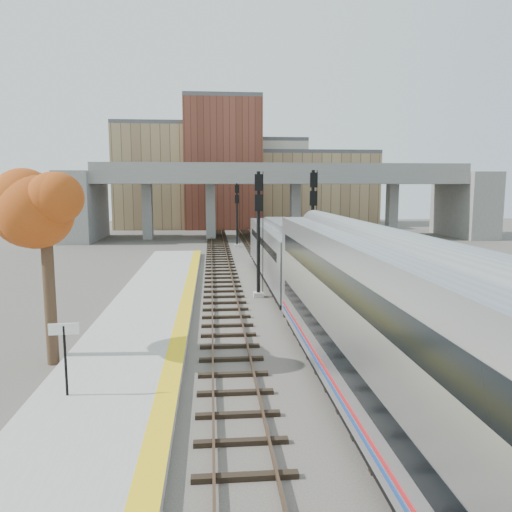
{
  "coord_description": "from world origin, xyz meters",
  "views": [
    {
      "loc": [
        -3.9,
        -19.55,
        6.73
      ],
      "look_at": [
        -1.22,
        10.45,
        2.5
      ],
      "focal_mm": 35.0,
      "sensor_mm": 36.0,
      "label": 1
    }
  ],
  "objects_px": {
    "car_c": "(430,247)",
    "coach": "(415,349)",
    "locomotive": "(283,251)",
    "car_b": "(395,248)",
    "signal_mast_far": "(237,216)",
    "tree": "(44,196)",
    "signal_mast_near": "(258,234)",
    "car_a": "(395,257)",
    "signal_mast_mid": "(312,226)"
  },
  "relations": [
    {
      "from": "car_c",
      "to": "coach",
      "type": "bearing_deg",
      "value": -114.93
    },
    {
      "from": "coach",
      "to": "car_c",
      "type": "bearing_deg",
      "value": 65.19
    },
    {
      "from": "locomotive",
      "to": "car_c",
      "type": "xyz_separation_m",
      "value": [
        17.27,
        14.74,
        -1.71
      ]
    },
    {
      "from": "locomotive",
      "to": "car_b",
      "type": "xyz_separation_m",
      "value": [
        13.14,
        13.55,
        -1.62
      ]
    },
    {
      "from": "signal_mast_far",
      "to": "car_b",
      "type": "bearing_deg",
      "value": -26.34
    },
    {
      "from": "locomotive",
      "to": "tree",
      "type": "relative_size",
      "value": 2.22
    },
    {
      "from": "locomotive",
      "to": "coach",
      "type": "bearing_deg",
      "value": -90.0
    },
    {
      "from": "coach",
      "to": "tree",
      "type": "relative_size",
      "value": 2.91
    },
    {
      "from": "signal_mast_near",
      "to": "car_b",
      "type": "relative_size",
      "value": 2.04
    },
    {
      "from": "tree",
      "to": "car_a",
      "type": "relative_size",
      "value": 2.42
    },
    {
      "from": "tree",
      "to": "car_b",
      "type": "relative_size",
      "value": 2.3
    },
    {
      "from": "signal_mast_far",
      "to": "tree",
      "type": "relative_size",
      "value": 0.82
    },
    {
      "from": "locomotive",
      "to": "coach",
      "type": "height_order",
      "value": "coach"
    },
    {
      "from": "signal_mast_mid",
      "to": "coach",
      "type": "bearing_deg",
      "value": -95.11
    },
    {
      "from": "signal_mast_near",
      "to": "tree",
      "type": "distance_m",
      "value": 14.16
    },
    {
      "from": "coach",
      "to": "tree",
      "type": "bearing_deg",
      "value": 145.22
    },
    {
      "from": "tree",
      "to": "car_c",
      "type": "height_order",
      "value": "tree"
    },
    {
      "from": "signal_mast_far",
      "to": "locomotive",
      "type": "bearing_deg",
      "value": -84.31
    },
    {
      "from": "tree",
      "to": "car_a",
      "type": "bearing_deg",
      "value": 45.59
    },
    {
      "from": "coach",
      "to": "signal_mast_near",
      "type": "xyz_separation_m",
      "value": [
        -2.1,
        18.36,
        1.07
      ]
    },
    {
      "from": "signal_mast_far",
      "to": "tree",
      "type": "height_order",
      "value": "tree"
    },
    {
      "from": "coach",
      "to": "signal_mast_mid",
      "type": "relative_size",
      "value": 3.2
    },
    {
      "from": "signal_mast_far",
      "to": "car_c",
      "type": "relative_size",
      "value": 1.92
    },
    {
      "from": "signal_mast_near",
      "to": "coach",
      "type": "bearing_deg",
      "value": -83.48
    },
    {
      "from": "car_a",
      "to": "locomotive",
      "type": "bearing_deg",
      "value": -137.38
    },
    {
      "from": "signal_mast_mid",
      "to": "car_b",
      "type": "relative_size",
      "value": 2.09
    },
    {
      "from": "car_a",
      "to": "car_c",
      "type": "xyz_separation_m",
      "value": [
        6.46,
        7.47,
        -0.07
      ]
    },
    {
      "from": "locomotive",
      "to": "tree",
      "type": "height_order",
      "value": "tree"
    },
    {
      "from": "signal_mast_far",
      "to": "car_c",
      "type": "bearing_deg",
      "value": -18.16
    },
    {
      "from": "coach",
      "to": "car_a",
      "type": "distance_m",
      "value": 31.84
    },
    {
      "from": "coach",
      "to": "car_a",
      "type": "height_order",
      "value": "coach"
    },
    {
      "from": "signal_mast_mid",
      "to": "car_b",
      "type": "height_order",
      "value": "signal_mast_mid"
    },
    {
      "from": "locomotive",
      "to": "signal_mast_mid",
      "type": "bearing_deg",
      "value": -7.25
    },
    {
      "from": "locomotive",
      "to": "coach",
      "type": "xyz_separation_m",
      "value": [
        -0.0,
        -22.61,
        0.52
      ]
    },
    {
      "from": "signal_mast_mid",
      "to": "car_c",
      "type": "xyz_separation_m",
      "value": [
        15.27,
        14.99,
        -3.43
      ]
    },
    {
      "from": "signal_mast_near",
      "to": "car_c",
      "type": "bearing_deg",
      "value": 44.42
    },
    {
      "from": "locomotive",
      "to": "tree",
      "type": "xyz_separation_m",
      "value": [
        -10.99,
        -14.98,
        4.09
      ]
    },
    {
      "from": "signal_mast_near",
      "to": "signal_mast_mid",
      "type": "bearing_deg",
      "value": 44.21
    },
    {
      "from": "car_a",
      "to": "car_b",
      "type": "height_order",
      "value": "car_b"
    },
    {
      "from": "coach",
      "to": "signal_mast_far",
      "type": "relative_size",
      "value": 3.56
    },
    {
      "from": "signal_mast_near",
      "to": "signal_mast_far",
      "type": "height_order",
      "value": "signal_mast_near"
    },
    {
      "from": "signal_mast_far",
      "to": "car_b",
      "type": "relative_size",
      "value": 1.88
    },
    {
      "from": "signal_mast_far",
      "to": "car_b",
      "type": "xyz_separation_m",
      "value": [
        15.24,
        -7.54,
        -2.83
      ]
    },
    {
      "from": "locomotive",
      "to": "signal_mast_far",
      "type": "bearing_deg",
      "value": 95.69
    },
    {
      "from": "tree",
      "to": "car_a",
      "type": "distance_m",
      "value": 31.66
    },
    {
      "from": "locomotive",
      "to": "car_a",
      "type": "relative_size",
      "value": 5.38
    },
    {
      "from": "signal_mast_near",
      "to": "signal_mast_far",
      "type": "bearing_deg",
      "value": 90.0
    },
    {
      "from": "tree",
      "to": "signal_mast_near",
      "type": "bearing_deg",
      "value": 50.38
    },
    {
      "from": "signal_mast_near",
      "to": "signal_mast_far",
      "type": "xyz_separation_m",
      "value": [
        0.0,
        25.34,
        -0.38
      ]
    },
    {
      "from": "signal_mast_near",
      "to": "car_b",
      "type": "distance_m",
      "value": 23.64
    }
  ]
}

